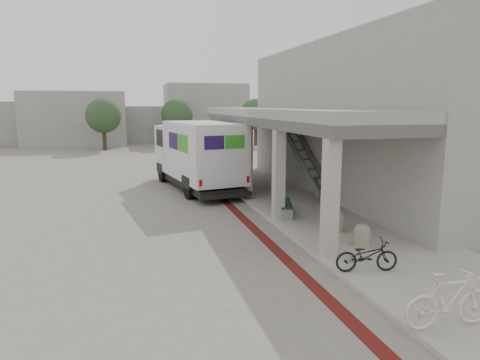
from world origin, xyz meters
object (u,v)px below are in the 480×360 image
object	(u,v)px
bench	(286,206)
bicycle_cream	(450,300)
fedex_truck	(197,153)
bicycle_black	(367,256)
utility_cabinet	(320,188)

from	to	relation	value
bench	bicycle_cream	distance (m)	8.58
fedex_truck	bicycle_cream	distance (m)	15.17
fedex_truck	bench	world-z (taller)	fedex_truck
fedex_truck	bicycle_black	size ratio (longest dim) A/B	5.27
bicycle_cream	bench	bearing A→B (deg)	2.01
bench	bicycle_cream	xyz separation A→B (m)	(-0.10, -8.58, 0.22)
bench	bicycle_black	world-z (taller)	bicycle_black
bench	bicycle_cream	size ratio (longest dim) A/B	1.07
bicycle_cream	bicycle_black	bearing A→B (deg)	2.68
utility_cabinet	fedex_truck	bearing A→B (deg)	139.84
bench	utility_cabinet	distance (m)	3.23
fedex_truck	utility_cabinet	size ratio (longest dim) A/B	8.71
utility_cabinet	bicycle_cream	distance (m)	11.02
fedex_truck	bicycle_black	bearing A→B (deg)	-89.13
bench	bicycle_black	xyz separation A→B (m)	(-0.10, -5.78, 0.09)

